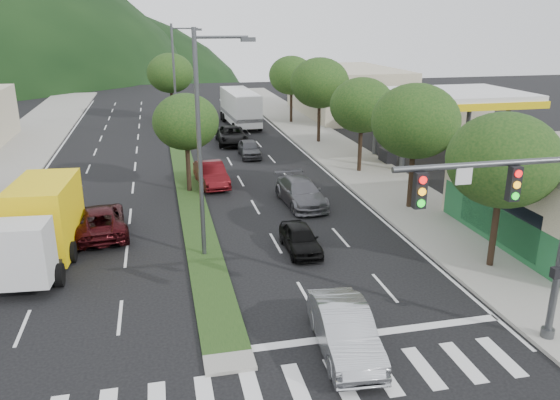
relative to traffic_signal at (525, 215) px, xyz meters
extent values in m
plane|color=black|center=(-9.03, 1.54, -4.65)|extent=(160.00, 160.00, 0.00)
cube|color=gray|center=(3.47, 26.54, -4.57)|extent=(5.00, 90.00, 0.15)
cube|color=#193413|center=(-9.03, 29.54, -4.59)|extent=(1.60, 56.00, 0.12)
cube|color=silver|center=(-9.03, -0.46, -4.64)|extent=(19.00, 2.20, 0.01)
cylinder|color=#47494C|center=(-1.43, 0.04, 1.65)|extent=(6.00, 0.18, 0.18)
cube|color=black|center=(-0.63, -0.11, 1.05)|extent=(0.35, 0.25, 1.05)
cube|color=black|center=(-3.63, -0.11, 1.05)|extent=(0.35, 0.25, 1.05)
cube|color=black|center=(1.37, -0.11, -2.05)|extent=(0.30, 0.25, 0.35)
cube|color=silver|center=(9.97, 23.54, 0.35)|extent=(12.00, 8.00, 0.50)
cube|color=#DFBE0B|center=(9.97, 23.54, 0.00)|extent=(12.20, 8.20, 0.50)
cylinder|color=#47494C|center=(5.97, 21.04, -2.35)|extent=(0.36, 0.36, 4.60)
cylinder|color=#47494C|center=(13.97, 21.04, -2.35)|extent=(0.36, 0.36, 4.60)
cylinder|color=#47494C|center=(5.97, 26.04, -2.35)|extent=(0.36, 0.36, 4.60)
cylinder|color=#47494C|center=(13.97, 26.04, -2.35)|extent=(0.36, 0.36, 4.60)
cube|color=black|center=(5.97, 23.54, -4.10)|extent=(0.80, 1.60, 1.10)
cube|color=black|center=(13.97, 23.54, -4.10)|extent=(0.80, 1.60, 1.10)
cube|color=beige|center=(10.47, 45.54, -2.05)|extent=(10.00, 16.00, 5.20)
cylinder|color=black|center=(2.97, 5.54, -2.68)|extent=(0.28, 0.28, 3.64)
ellipsoid|color=black|center=(2.97, 5.54, 0.18)|extent=(4.60, 4.60, 3.91)
cylinder|color=black|center=(2.97, 13.54, -2.59)|extent=(0.28, 0.28, 3.81)
ellipsoid|color=black|center=(2.97, 13.54, 0.40)|extent=(4.80, 4.80, 4.08)
cylinder|color=black|center=(2.97, 21.54, -2.70)|extent=(0.28, 0.28, 3.58)
ellipsoid|color=black|center=(2.97, 21.54, 0.11)|extent=(4.40, 4.40, 3.74)
cylinder|color=black|center=(2.97, 31.54, -2.54)|extent=(0.28, 0.28, 3.92)
ellipsoid|color=black|center=(2.97, 31.54, 0.54)|extent=(5.00, 5.00, 4.25)
cylinder|color=black|center=(2.97, 41.54, -2.65)|extent=(0.28, 0.28, 3.70)
ellipsoid|color=black|center=(2.97, 41.54, 0.26)|extent=(4.60, 4.60, 3.91)
cylinder|color=black|center=(-9.03, 19.54, -2.85)|extent=(0.28, 0.28, 3.36)
ellipsoid|color=black|center=(-9.03, 19.54, -0.21)|extent=(4.00, 4.00, 3.40)
cylinder|color=black|center=(-9.03, 45.54, -2.62)|extent=(0.28, 0.28, 3.81)
ellipsoid|color=black|center=(-9.03, 45.54, 0.37)|extent=(4.80, 4.80, 4.08)
cylinder|color=#47494C|center=(-9.03, 9.54, 0.35)|extent=(0.20, 0.20, 10.00)
cylinder|color=#47494C|center=(-7.93, 9.54, 4.95)|extent=(2.20, 0.12, 0.12)
cube|color=#47494C|center=(-6.83, 9.54, 4.85)|extent=(0.60, 0.25, 0.18)
cylinder|color=#47494C|center=(-9.03, 34.54, 0.35)|extent=(0.20, 0.20, 10.00)
cylinder|color=#47494C|center=(-7.93, 34.54, 4.95)|extent=(2.20, 0.12, 0.12)
cube|color=#47494C|center=(-6.83, 34.54, 4.85)|extent=(0.60, 0.25, 0.18)
imported|color=#9FA2A7|center=(-5.30, 0.96, -3.88)|extent=(2.01, 4.79, 1.54)
imported|color=#340B0E|center=(-13.86, 13.37, -3.90)|extent=(3.10, 5.61, 1.48)
imported|color=black|center=(-4.60, 9.14, -4.02)|extent=(1.47, 3.65, 1.24)
imported|color=#55555A|center=(-2.85, 15.68, -3.90)|extent=(2.38, 5.24, 1.49)
imported|color=#550E12|center=(-7.53, 20.68, -3.89)|extent=(2.07, 4.72, 1.51)
imported|color=black|center=(-4.50, 32.91, -3.91)|extent=(2.59, 5.37, 1.48)
imported|color=#45454A|center=(-3.79, 27.91, -3.99)|extent=(1.65, 3.88, 1.31)
cube|color=silver|center=(-16.25, 7.53, -2.95)|extent=(2.45, 1.88, 2.44)
cube|color=yellow|center=(-15.93, 11.45, -2.84)|extent=(2.80, 4.64, 3.29)
cube|color=black|center=(-16.00, 10.60, -4.17)|extent=(2.62, 6.31, 0.32)
cylinder|color=black|center=(-15.00, 7.88, -4.17)|extent=(0.40, 0.98, 0.96)
cylinder|color=black|center=(-14.81, 10.18, -4.17)|extent=(0.40, 0.98, 0.96)
cylinder|color=black|center=(-17.25, 10.38, -4.17)|extent=(0.40, 0.98, 0.96)
cylinder|color=black|center=(-14.64, 12.28, -4.17)|extent=(0.40, 0.98, 0.96)
cylinder|color=black|center=(-17.07, 12.48, -4.17)|extent=(0.40, 0.98, 0.96)
cube|color=silver|center=(-2.41, 41.32, -2.67)|extent=(2.92, 9.21, 3.04)
cube|color=slate|center=(-2.41, 41.32, -3.43)|extent=(2.98, 9.22, 0.35)
cylinder|color=black|center=(-3.83, 44.91, -4.19)|extent=(0.39, 0.93, 0.91)
cylinder|color=black|center=(-1.30, 45.02, -4.19)|extent=(0.39, 0.93, 0.91)
cylinder|color=black|center=(-3.78, 43.82, -4.19)|extent=(0.39, 0.93, 0.91)
cylinder|color=black|center=(-1.25, 43.93, -4.19)|extent=(0.39, 0.93, 0.91)
cylinder|color=black|center=(-3.54, 37.99, -4.19)|extent=(0.39, 0.93, 0.91)
cylinder|color=black|center=(-1.01, 38.10, -4.19)|extent=(0.39, 0.93, 0.91)
camera|label=1|loc=(-10.72, -13.54, 5.62)|focal=35.00mm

